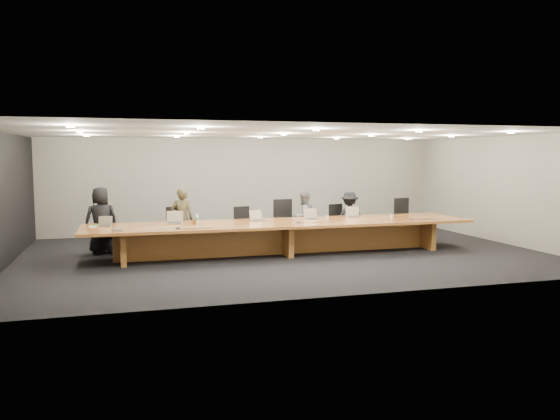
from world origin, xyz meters
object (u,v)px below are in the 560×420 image
at_px(conference_table, 284,232).
at_px(chair_mid_left, 245,226).
at_px(laptop_d, 312,214).
at_px(paper_cup_far, 392,216).
at_px(av_box, 118,230).
at_px(mic_right, 411,219).
at_px(person_b, 182,219).
at_px(person_c, 303,217).
at_px(chair_mid_right, 286,222).
at_px(laptop_c, 258,215).
at_px(paper_cup_near, 327,218).
at_px(chair_right, 340,223).
at_px(laptop_a, 104,221).
at_px(amber_mug, 194,222).
at_px(chair_far_right, 407,219).
at_px(laptop_b, 174,217).
at_px(water_bottle, 197,219).
at_px(chair_left, 177,228).
at_px(person_d, 349,217).
at_px(mic_left, 178,228).
at_px(mic_center, 298,222).
at_px(chair_far_left, 106,232).
at_px(person_a, 101,220).
at_px(laptop_e, 354,212).

height_order(conference_table, chair_mid_left, chair_mid_left).
bearing_deg(laptop_d, paper_cup_far, -14.84).
xyz_separation_m(av_box, mic_right, (6.77, 0.06, -0.00)).
xyz_separation_m(person_b, person_c, (3.13, 0.04, -0.07)).
relative_size(chair_mid_right, laptop_c, 3.63).
bearing_deg(paper_cup_near, chair_mid_right, 122.22).
distance_m(chair_right, person_b, 4.18).
bearing_deg(laptop_a, amber_mug, 6.04).
distance_m(chair_mid_left, av_box, 3.56).
relative_size(chair_far_right, amber_mug, 11.23).
bearing_deg(chair_mid_left, chair_right, -15.00).
relative_size(laptop_b, water_bottle, 1.73).
height_order(chair_left, laptop_b, chair_left).
distance_m(laptop_d, av_box, 4.61).
bearing_deg(water_bottle, laptop_c, 6.23).
relative_size(person_d, mic_left, 10.18).
height_order(chair_right, av_box, chair_right).
height_order(chair_left, mic_center, chair_left).
distance_m(chair_left, av_box, 2.24).
height_order(person_b, person_c, person_b).
xyz_separation_m(chair_far_left, av_box, (0.27, -1.71, 0.26)).
bearing_deg(water_bottle, person_b, 102.94).
bearing_deg(laptop_c, person_a, 146.83).
bearing_deg(person_b, chair_right, -166.39).
xyz_separation_m(amber_mug, av_box, (-1.65, -0.61, -0.03)).
height_order(chair_right, laptop_c, chair_right).
bearing_deg(person_c, laptop_b, -5.93).
distance_m(chair_mid_left, laptop_d, 1.77).
bearing_deg(person_b, av_box, 61.78).
relative_size(person_a, amber_mug, 15.26).
height_order(laptop_b, amber_mug, laptop_b).
bearing_deg(mic_center, conference_table, 130.80).
bearing_deg(laptop_e, laptop_d, -175.43).
height_order(chair_mid_left, chair_mid_right, chair_mid_right).
distance_m(laptop_a, mic_center, 4.28).
height_order(person_a, mic_center, person_a).
bearing_deg(conference_table, paper_cup_near, 6.51).
relative_size(laptop_d, water_bottle, 1.58).
bearing_deg(paper_cup_near, person_a, 167.85).
height_order(person_c, laptop_e, person_c).
xyz_separation_m(chair_left, amber_mug, (0.29, -1.15, 0.27)).
bearing_deg(laptop_b, paper_cup_near, 10.03).
bearing_deg(chair_left, person_a, 175.95).
height_order(person_d, mic_right, person_d).
relative_size(chair_far_right, mic_right, 11.19).
xyz_separation_m(chair_far_left, person_a, (-0.11, 0.06, 0.28)).
distance_m(chair_far_left, person_b, 1.78).
relative_size(laptop_a, paper_cup_near, 3.20).
height_order(chair_right, paper_cup_far, chair_right).
bearing_deg(chair_mid_right, laptop_b, -166.44).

